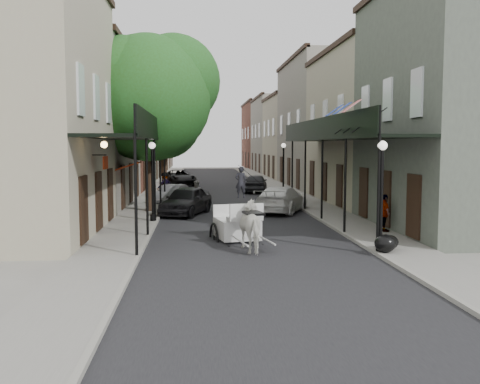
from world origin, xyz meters
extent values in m
plane|color=gray|center=(0.00, 0.00, 0.00)|extent=(140.00, 140.00, 0.00)
cube|color=black|center=(0.00, 20.00, 0.01)|extent=(8.00, 90.00, 0.01)
cube|color=gray|center=(-5.00, 20.00, 0.06)|extent=(2.20, 90.00, 0.12)
cube|color=gray|center=(5.00, 20.00, 0.06)|extent=(2.20, 90.00, 0.12)
cube|color=#A29D82|center=(-8.60, 30.00, 5.25)|extent=(5.00, 80.00, 10.50)
cube|color=gray|center=(8.60, 30.00, 5.25)|extent=(5.00, 80.00, 10.50)
cube|color=black|center=(-5.00, 7.00, 4.00)|extent=(2.20, 18.00, 0.12)
cube|color=black|center=(-3.95, 7.00, 4.50)|extent=(0.06, 18.00, 1.00)
cylinder|color=black|center=(-4.00, -2.00, 2.12)|extent=(0.10, 0.10, 4.00)
cylinder|color=black|center=(-4.00, 6.00, 2.12)|extent=(0.10, 0.10, 4.00)
cylinder|color=black|center=(-4.00, 14.00, 2.12)|extent=(0.10, 0.10, 4.00)
cube|color=black|center=(5.00, 7.00, 4.00)|extent=(2.20, 18.00, 0.12)
cube|color=black|center=(3.95, 7.00, 4.50)|extent=(0.06, 18.00, 1.00)
cylinder|color=black|center=(4.00, -2.00, 2.12)|extent=(0.10, 0.10, 4.00)
cylinder|color=black|center=(4.00, 6.00, 2.12)|extent=(0.10, 0.10, 4.00)
cylinder|color=black|center=(4.00, 14.00, 2.12)|extent=(0.10, 0.10, 4.00)
cylinder|color=#382619|center=(-4.60, 10.00, 2.92)|extent=(0.44, 0.44, 5.60)
sphere|color=#245019|center=(-4.60, 10.00, 6.20)|extent=(6.80, 6.80, 6.80)
sphere|color=#245019|center=(-3.24, 10.60, 7.20)|extent=(5.10, 5.10, 5.10)
cylinder|color=#382619|center=(-4.60, 24.00, 2.64)|extent=(0.44, 0.44, 5.04)
sphere|color=#245019|center=(-4.60, 24.00, 5.58)|extent=(6.00, 6.00, 6.00)
sphere|color=#245019|center=(-3.40, 24.60, 6.48)|extent=(4.50, 4.50, 4.50)
cylinder|color=black|center=(4.10, -2.00, 0.27)|extent=(0.28, 0.28, 0.30)
cylinder|color=black|center=(4.10, -2.00, 1.82)|extent=(0.12, 0.12, 3.40)
sphere|color=white|center=(4.10, -2.00, 3.67)|extent=(0.32, 0.32, 0.32)
cylinder|color=black|center=(-4.10, 6.00, 0.27)|extent=(0.28, 0.28, 0.30)
cylinder|color=black|center=(-4.10, 6.00, 1.82)|extent=(0.12, 0.12, 3.40)
sphere|color=white|center=(-4.10, 6.00, 3.67)|extent=(0.32, 0.32, 0.32)
cylinder|color=black|center=(4.10, 18.00, 0.27)|extent=(0.28, 0.28, 0.30)
cylinder|color=black|center=(4.10, 18.00, 1.82)|extent=(0.12, 0.12, 3.40)
sphere|color=white|center=(4.10, 18.00, 3.67)|extent=(0.32, 0.32, 0.32)
imported|color=silver|center=(-0.05, -1.00, 0.87)|extent=(1.31, 2.20, 1.74)
torus|color=black|center=(-1.48, 1.84, 0.65)|extent=(0.35, 1.35, 1.36)
torus|color=black|center=(0.21, 2.17, 0.65)|extent=(0.35, 1.35, 1.36)
torus|color=black|center=(-1.00, 0.43, 0.34)|extent=(0.21, 0.71, 0.71)
torus|color=black|center=(0.29, 0.68, 0.34)|extent=(0.21, 0.71, 0.71)
cube|color=silver|center=(-0.59, 1.79, 1.11)|extent=(1.81, 2.14, 0.74)
cube|color=silver|center=(-0.38, 0.71, 1.63)|extent=(1.35, 0.81, 0.13)
cube|color=silver|center=(-0.33, 0.45, 1.95)|extent=(1.26, 0.34, 0.53)
imported|color=black|center=(-0.38, 0.71, 2.29)|extent=(0.48, 0.36, 1.19)
imported|color=#AEAEA4|center=(-2.00, 12.19, 0.80)|extent=(0.96, 0.88, 1.60)
imported|color=gray|center=(-4.20, 17.66, 0.97)|extent=(1.27, 1.12, 1.71)
imported|color=gray|center=(5.67, 1.97, 0.89)|extent=(0.40, 0.92, 1.55)
imported|color=black|center=(-2.60, 9.00, 0.76)|extent=(3.15, 4.80, 1.52)
imported|color=#9C9CA1|center=(-3.60, 14.86, 0.59)|extent=(2.47, 3.78, 1.18)
imported|color=black|center=(-3.60, 30.26, 0.72)|extent=(3.50, 5.59, 1.44)
imported|color=silver|center=(2.60, 9.54, 0.72)|extent=(3.85, 5.36, 1.44)
imported|color=black|center=(2.60, 22.13, 0.73)|extent=(2.33, 4.49, 1.46)
ellipsoid|color=black|center=(4.20, -2.20, 0.42)|extent=(0.72, 0.72, 0.61)
ellipsoid|color=black|center=(4.50, -1.75, 0.37)|extent=(0.63, 0.63, 0.50)
camera|label=1|loc=(-2.07, -19.28, 3.68)|focal=40.00mm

